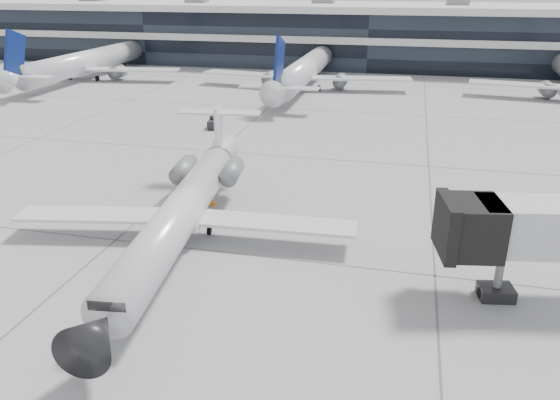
# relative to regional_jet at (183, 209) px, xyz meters

# --- Properties ---
(ground) EXTENTS (220.00, 220.00, 0.00)m
(ground) POSITION_rel_regional_jet_xyz_m (5.61, -1.02, -2.17)
(ground) COLOR gray
(ground) RESTS_ON ground
(terminal) EXTENTS (170.00, 22.00, 10.00)m
(terminal) POSITION_rel_regional_jet_xyz_m (5.61, 80.98, 2.83)
(terminal) COLOR black
(terminal) RESTS_ON ground
(bg_jet_left) EXTENTS (32.00, 40.00, 9.60)m
(bg_jet_left) POSITION_rel_regional_jet_xyz_m (-39.39, 53.98, -2.17)
(bg_jet_left) COLOR silver
(bg_jet_left) RESTS_ON ground
(bg_jet_center) EXTENTS (32.00, 40.00, 9.60)m
(bg_jet_center) POSITION_rel_regional_jet_xyz_m (-2.39, 53.98, -2.17)
(bg_jet_center) COLOR silver
(bg_jet_center) RESTS_ON ground
(regional_jet) EXTENTS (22.00, 27.46, 6.34)m
(regional_jet) POSITION_rel_regional_jet_xyz_m (0.00, 0.00, 0.00)
(regional_jet) COLOR silver
(regional_jet) RESTS_ON ground
(traffic_cone) EXTENTS (0.52, 0.52, 0.63)m
(traffic_cone) POSITION_rel_regional_jet_xyz_m (-0.24, 5.94, -1.87)
(traffic_cone) COLOR orange
(traffic_cone) RESTS_ON ground
(far_tug) EXTENTS (1.52, 2.25, 1.33)m
(far_tug) POSITION_rel_regional_jet_xyz_m (-7.72, 27.39, -1.57)
(far_tug) COLOR black
(far_tug) RESTS_ON ground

